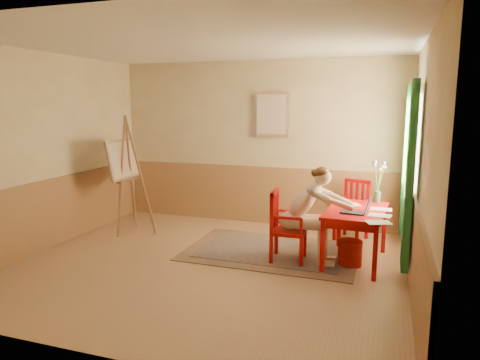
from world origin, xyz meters
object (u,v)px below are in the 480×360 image
(figure, at_px, (309,210))
(laptop, at_px, (358,210))
(table, at_px, (356,216))
(chair_back, at_px, (353,210))
(chair_left, at_px, (285,226))
(easel, at_px, (125,164))

(figure, relative_size, laptop, 3.33)
(table, relative_size, chair_back, 1.36)
(figure, distance_m, laptop, 0.62)
(chair_left, bearing_deg, chair_back, 59.03)
(chair_left, distance_m, laptop, 0.97)
(laptop, relative_size, easel, 0.20)
(chair_left, distance_m, easel, 2.86)
(table, distance_m, chair_back, 1.06)
(easel, bearing_deg, figure, -8.75)
(figure, distance_m, easel, 3.11)
(table, relative_size, chair_left, 1.31)
(chair_back, bearing_deg, chair_left, -120.97)
(table, distance_m, laptop, 0.26)
(laptop, bearing_deg, chair_left, -178.61)
(table, xyz_separation_m, figure, (-0.59, -0.22, 0.08))
(table, xyz_separation_m, laptop, (0.03, -0.22, 0.13))
(figure, bearing_deg, chair_left, -176.04)
(chair_back, relative_size, laptop, 2.38)
(table, relative_size, laptop, 3.23)
(table, xyz_separation_m, easel, (-3.63, 0.25, 0.50))
(chair_back, bearing_deg, figure, -110.31)
(chair_left, bearing_deg, figure, 3.96)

